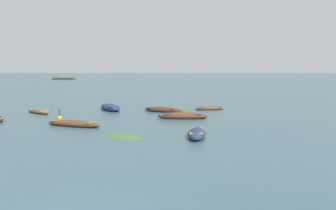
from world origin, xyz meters
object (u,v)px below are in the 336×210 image
(rowboat_5, at_px, (110,108))
(ferry_0, at_px, (64,79))
(rowboat_1, at_px, (183,116))
(mooring_buoy, at_px, (59,118))
(rowboat_2, at_px, (163,110))
(rowboat_3, at_px, (197,134))
(rowboat_7, at_px, (209,108))
(rowboat_6, at_px, (38,111))
(rowboat_0, at_px, (74,124))

(rowboat_5, relative_size, ferry_0, 0.41)
(rowboat_1, distance_m, mooring_buoy, 9.97)
(rowboat_5, bearing_deg, rowboat_2, -12.38)
(rowboat_3, relative_size, rowboat_5, 0.79)
(rowboat_7, relative_size, mooring_buoy, 3.34)
(rowboat_6, bearing_deg, rowboat_3, -37.44)
(rowboat_6, relative_size, ferry_0, 0.32)
(rowboat_2, xyz_separation_m, rowboat_6, (-11.46, -1.41, -0.04))
(rowboat_2, height_order, rowboat_3, rowboat_2)
(rowboat_0, height_order, rowboat_2, rowboat_2)
(rowboat_0, relative_size, rowboat_5, 1.05)
(mooring_buoy, bearing_deg, rowboat_2, 33.74)
(rowboat_2, bearing_deg, rowboat_7, 23.71)
(rowboat_5, distance_m, mooring_buoy, 7.06)
(rowboat_7, distance_m, mooring_buoy, 14.57)
(rowboat_1, bearing_deg, rowboat_0, -151.35)
(rowboat_5, relative_size, rowboat_7, 1.38)
(rowboat_1, relative_size, rowboat_2, 0.97)
(ferry_0, bearing_deg, rowboat_0, -70.12)
(rowboat_3, height_order, mooring_buoy, mooring_buoy)
(rowboat_2, bearing_deg, rowboat_0, -123.34)
(rowboat_2, distance_m, rowboat_6, 11.54)
(ferry_0, distance_m, mooring_buoy, 142.95)
(rowboat_7, bearing_deg, rowboat_6, -167.98)
(rowboat_1, distance_m, rowboat_6, 13.74)
(rowboat_6, relative_size, rowboat_7, 1.07)
(rowboat_2, bearing_deg, mooring_buoy, -146.26)
(rowboat_0, height_order, rowboat_7, rowboat_0)
(rowboat_5, bearing_deg, rowboat_6, -157.32)
(rowboat_3, bearing_deg, rowboat_0, 157.36)
(rowboat_1, height_order, rowboat_5, rowboat_5)
(rowboat_2, bearing_deg, rowboat_6, -172.99)
(rowboat_2, xyz_separation_m, mooring_buoy, (-8.02, -5.36, -0.09))
(rowboat_1, xyz_separation_m, rowboat_6, (-13.37, 3.14, -0.06))
(mooring_buoy, bearing_deg, rowboat_1, 4.63)
(mooring_buoy, bearing_deg, rowboat_0, -56.16)
(ferry_0, bearing_deg, rowboat_7, -64.68)
(rowboat_5, bearing_deg, rowboat_0, -92.58)
(rowboat_1, distance_m, rowboat_2, 4.94)
(rowboat_2, bearing_deg, rowboat_5, 167.62)
(rowboat_1, distance_m, rowboat_3, 7.78)
(rowboat_0, distance_m, rowboat_7, 14.89)
(rowboat_7, bearing_deg, mooring_buoy, -149.67)
(rowboat_3, distance_m, rowboat_7, 14.41)
(rowboat_3, relative_size, rowboat_6, 1.01)
(rowboat_1, relative_size, rowboat_7, 1.30)
(rowboat_5, distance_m, rowboat_6, 6.67)
(rowboat_2, height_order, mooring_buoy, mooring_buoy)
(rowboat_3, height_order, rowboat_5, rowboat_5)
(rowboat_3, relative_size, rowboat_7, 1.08)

